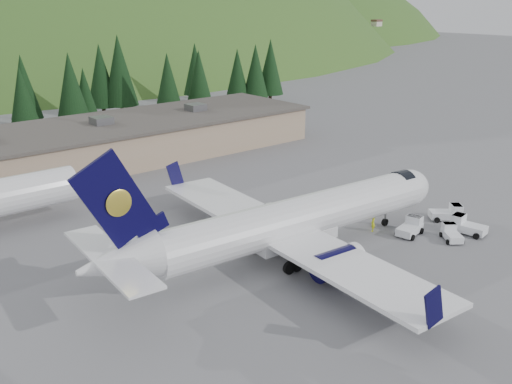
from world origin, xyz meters
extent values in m
plane|color=#5B5B60|center=(0.00, 0.00, 0.00)|extent=(600.00, 600.00, 0.00)
cylinder|color=white|center=(0.00, 0.00, 3.29)|extent=(27.33, 5.76, 3.64)
ellipsoid|color=white|center=(13.52, -1.06, 3.29)|extent=(5.01, 4.00, 3.64)
cylinder|color=black|center=(12.56, -0.99, 3.73)|extent=(1.59, 3.10, 3.00)
cone|color=white|center=(-16.42, 1.29, 3.68)|extent=(6.08, 4.09, 3.64)
cube|color=white|center=(-0.97, 0.08, 1.76)|extent=(7.97, 3.70, 0.97)
cube|color=white|center=(-1.93, 0.15, 2.33)|extent=(7.90, 33.26, 0.34)
cube|color=black|center=(-2.09, 16.69, 3.58)|extent=(1.97, 0.30, 2.78)
cube|color=black|center=(-4.67, -16.15, 3.58)|extent=(1.97, 0.30, 2.78)
cylinder|color=black|center=(-0.52, 5.68, 1.50)|extent=(4.23, 2.54, 2.23)
cylinder|color=white|center=(1.31, 5.53, 1.50)|extent=(0.77, 2.40, 2.36)
cube|color=white|center=(-0.52, 5.68, 2.03)|extent=(2.14, 0.41, 0.87)
cylinder|color=black|center=(-1.41, -5.53, 1.50)|extent=(4.23, 2.54, 2.23)
cylinder|color=white|center=(0.43, -5.67, 1.50)|extent=(0.77, 2.40, 2.36)
cube|color=white|center=(-1.41, -5.53, 2.03)|extent=(2.14, 0.41, 0.87)
cube|color=black|center=(-16.23, 1.28, 8.22)|extent=(5.99, 0.76, 7.11)
ellipsoid|color=gold|center=(-16.02, 1.46, 8.02)|extent=(1.93, 0.32, 1.92)
ellipsoid|color=gold|center=(-16.05, 1.07, 8.02)|extent=(1.93, 0.32, 1.92)
cube|color=black|center=(-13.72, 1.08, 5.70)|extent=(2.68, 0.45, 1.92)
cube|color=white|center=(-16.90, 1.33, 4.17)|extent=(3.46, 12.27, 0.21)
cylinder|color=slate|center=(10.62, -0.84, 0.87)|extent=(0.21, 0.21, 1.74)
cylinder|color=black|center=(10.62, -0.84, 0.37)|extent=(0.76, 0.33, 0.74)
cylinder|color=slate|center=(-2.69, 2.84, 0.97)|extent=(0.25, 0.25, 1.94)
cylinder|color=black|center=(-2.31, 2.81, 0.53)|extent=(1.09, 0.42, 1.07)
cylinder|color=black|center=(-3.08, 2.87, 0.53)|extent=(1.09, 0.42, 1.07)
cylinder|color=slate|center=(-3.10, -2.38, 0.97)|extent=(0.25, 0.25, 1.94)
cylinder|color=black|center=(-2.72, -2.41, 0.53)|extent=(1.09, 0.42, 1.07)
cylinder|color=black|center=(-3.49, -2.35, 0.53)|extent=(1.09, 0.42, 1.07)
cube|color=white|center=(10.54, -3.72, 0.55)|extent=(3.24, 2.07, 0.70)
cube|color=white|center=(11.52, -3.52, 1.15)|extent=(1.26, 1.57, 0.90)
cube|color=black|center=(11.52, -3.52, 1.55)|extent=(1.14, 1.45, 0.10)
cylinder|color=black|center=(11.36, -2.73, 0.28)|extent=(0.59, 0.33, 0.56)
cylinder|color=black|center=(11.68, -4.30, 0.28)|extent=(0.59, 0.33, 0.56)
cylinder|color=black|center=(9.40, -3.14, 0.28)|extent=(0.59, 0.33, 0.56)
cylinder|color=black|center=(9.72, -4.70, 0.28)|extent=(0.59, 0.33, 0.56)
cube|color=white|center=(16.50, -3.69, 0.56)|extent=(3.29, 3.12, 0.71)
cube|color=white|center=(17.27, -4.34, 1.16)|extent=(1.69, 1.73, 0.91)
cube|color=black|center=(17.27, -4.34, 1.57)|extent=(1.54, 1.59, 0.10)
cylinder|color=black|center=(17.79, -3.73, 0.28)|extent=(0.57, 0.54, 0.57)
cylinder|color=black|center=(16.74, -4.96, 0.28)|extent=(0.57, 0.54, 0.57)
cylinder|color=black|center=(16.26, -2.42, 0.28)|extent=(0.57, 0.54, 0.57)
cylinder|color=black|center=(15.21, -3.64, 0.28)|extent=(0.57, 0.54, 0.57)
cube|color=white|center=(15.06, -7.10, 0.58)|extent=(2.11, 3.37, 0.73)
cube|color=white|center=(14.88, -6.07, 1.20)|extent=(1.63, 1.29, 0.94)
cube|color=black|center=(14.88, -6.07, 1.62)|extent=(1.51, 1.17, 0.10)
cylinder|color=black|center=(14.05, -6.22, 0.29)|extent=(0.33, 0.62, 0.59)
cylinder|color=black|center=(15.70, -5.92, 0.29)|extent=(0.33, 0.62, 0.59)
cylinder|color=black|center=(14.42, -8.28, 0.29)|extent=(0.33, 0.62, 0.59)
cylinder|color=black|center=(16.07, -7.98, 0.29)|extent=(0.33, 0.62, 0.59)
cube|color=#9E8568|center=(-5.00, 38.00, 2.40)|extent=(70.00, 16.00, 4.80)
cube|color=#47423D|center=(-5.00, 38.00, 4.95)|extent=(71.00, 17.00, 0.40)
cube|color=slate|center=(0.00, 38.00, 5.60)|extent=(2.50, 2.50, 1.00)
cube|color=slate|center=(15.00, 38.00, 5.60)|extent=(2.50, 2.50, 1.00)
cube|color=white|center=(12.46, -7.00, 0.47)|extent=(2.56, 2.81, 0.60)
cube|color=white|center=(12.97, -6.32, 0.98)|extent=(1.46, 1.40, 0.77)
cube|color=black|center=(12.97, -6.32, 1.32)|extent=(1.35, 1.28, 0.09)
cylinder|color=black|center=(12.43, -5.91, 0.24)|extent=(0.44, 0.49, 0.48)
cylinder|color=black|center=(13.52, -6.73, 0.24)|extent=(0.44, 0.49, 0.48)
cylinder|color=black|center=(11.40, -7.27, 0.24)|extent=(0.44, 0.49, 0.48)
cylinder|color=black|center=(12.49, -8.09, 0.24)|extent=(0.44, 0.49, 0.48)
imported|color=yellow|center=(8.64, -0.95, 0.80)|extent=(0.69, 0.66, 1.59)
cone|color=black|center=(-3.35, 58.37, 6.38)|extent=(4.68, 4.68, 9.57)
cone|color=black|center=(-0.84, 64.99, 7.04)|extent=(5.16, 5.16, 10.56)
cone|color=black|center=(4.49, 58.38, 7.33)|extent=(5.37, 5.37, 10.99)
cone|color=black|center=(8.05, 61.46, 5.62)|extent=(4.12, 4.12, 8.43)
cone|color=black|center=(13.67, 66.67, 7.57)|extent=(5.55, 5.55, 11.35)
cone|color=black|center=(16.39, 64.59, 8.48)|extent=(6.22, 6.22, 12.72)
cone|color=black|center=(20.59, 54.80, 6.90)|extent=(5.06, 5.06, 10.35)
cone|color=black|center=(26.71, 54.08, 7.01)|extent=(5.14, 5.14, 10.51)
cone|color=black|center=(30.61, 60.17, 6.33)|extent=(4.64, 4.64, 9.50)
cone|color=black|center=(35.25, 67.99, 7.01)|extent=(5.14, 5.14, 10.52)
cone|color=black|center=(39.37, 59.07, 6.57)|extent=(4.82, 4.82, 9.86)
cone|color=black|center=(42.53, 57.18, 7.04)|extent=(5.16, 5.16, 10.56)
cone|color=black|center=(46.93, 57.66, 7.48)|extent=(5.48, 5.48, 11.21)
ellipsoid|color=#244E1D|center=(40.00, 200.00, -85.00)|extent=(420.00, 300.00, 300.00)
ellipsoid|color=#244E1D|center=(160.00, 240.00, -85.00)|extent=(392.00, 280.00, 280.00)
camera|label=1|loc=(-31.92, -32.30, 21.06)|focal=40.00mm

